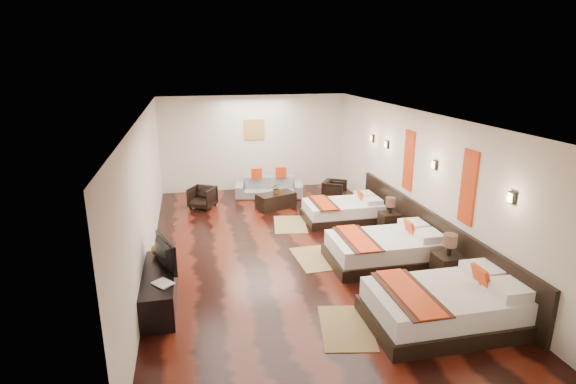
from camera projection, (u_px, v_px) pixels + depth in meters
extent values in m
cube|color=black|center=(289.00, 249.00, 9.48)|extent=(5.50, 9.50, 0.01)
cube|color=white|center=(289.00, 114.00, 8.69)|extent=(5.50, 9.50, 0.01)
cube|color=silver|center=(254.00, 143.00, 13.53)|extent=(5.50, 0.01, 2.80)
cube|color=silver|center=(146.00, 193.00, 8.52)|extent=(0.01, 9.50, 2.80)
cube|color=silver|center=(415.00, 177.00, 9.65)|extent=(0.01, 9.50, 2.80)
cube|color=black|center=(428.00, 233.00, 9.16)|extent=(0.08, 6.60, 0.90)
cube|color=black|center=(444.00, 317.00, 6.79)|extent=(2.30, 1.42, 0.24)
cube|color=white|center=(446.00, 300.00, 6.71)|extent=(2.19, 1.31, 0.33)
cube|color=red|center=(481.00, 278.00, 6.74)|extent=(0.17, 0.35, 0.35)
cube|color=#38190F|center=(409.00, 293.00, 6.53)|extent=(0.60, 1.44, 0.02)
cube|color=red|center=(409.00, 292.00, 6.53)|extent=(0.42, 1.44, 0.02)
cube|color=black|center=(384.00, 257.00, 8.84)|extent=(2.15, 1.33, 0.23)
cube|color=white|center=(384.00, 244.00, 8.77)|extent=(2.05, 1.23, 0.31)
cube|color=red|center=(410.00, 229.00, 8.79)|extent=(0.16, 0.33, 0.33)
cube|color=#38190F|center=(357.00, 239.00, 8.60)|extent=(0.56, 1.35, 0.02)
cube|color=red|center=(357.00, 238.00, 8.60)|extent=(0.39, 1.35, 0.02)
cube|color=black|center=(342.00, 216.00, 11.14)|extent=(1.89, 1.17, 0.20)
cube|color=white|center=(343.00, 207.00, 11.08)|extent=(1.80, 1.08, 0.27)
cube|color=red|center=(361.00, 197.00, 11.10)|extent=(0.14, 0.29, 0.29)
cube|color=#38190F|center=(323.00, 203.00, 10.94)|extent=(0.49, 1.19, 0.02)
cube|color=red|center=(323.00, 202.00, 10.93)|extent=(0.34, 1.19, 0.02)
cube|color=black|center=(447.00, 268.00, 8.06)|extent=(0.45, 0.45, 0.50)
cylinder|color=black|center=(449.00, 250.00, 7.96)|extent=(0.08, 0.08, 0.20)
cylinder|color=#3F2619|center=(450.00, 240.00, 7.91)|extent=(0.24, 0.24, 0.22)
cube|color=black|center=(389.00, 223.00, 10.34)|extent=(0.42, 0.42, 0.46)
cylinder|color=black|center=(390.00, 209.00, 10.25)|extent=(0.07, 0.07, 0.19)
cylinder|color=#3F2619|center=(391.00, 202.00, 10.20)|extent=(0.22, 0.22, 0.20)
cube|color=#947C4B|center=(346.00, 327.00, 6.72)|extent=(0.97, 1.32, 0.01)
cube|color=#947C4B|center=(315.00, 258.00, 9.04)|extent=(0.81, 1.24, 0.01)
cube|color=#947C4B|center=(290.00, 224.00, 10.87)|extent=(0.93, 1.30, 0.01)
cube|color=black|center=(160.00, 288.00, 7.31)|extent=(0.50, 1.80, 0.55)
imported|color=black|center=(161.00, 254.00, 7.30)|extent=(0.42, 0.86, 0.50)
imported|color=black|center=(156.00, 286.00, 6.76)|extent=(0.38, 0.39, 0.03)
imported|color=brown|center=(160.00, 247.00, 7.82)|extent=(0.32, 0.32, 0.31)
imported|color=gray|center=(269.00, 187.00, 13.00)|extent=(2.00, 1.07, 0.55)
imported|color=black|center=(202.00, 197.00, 12.03)|extent=(0.84, 0.85, 0.57)
imported|color=black|center=(335.00, 190.00, 12.72)|extent=(0.83, 0.82, 0.55)
cube|color=black|center=(276.00, 201.00, 12.04)|extent=(1.11, 0.83, 0.40)
imported|color=#2B6220|center=(276.00, 188.00, 11.90)|extent=(0.31, 0.29, 0.30)
cube|color=#D86014|center=(468.00, 187.00, 7.78)|extent=(0.04, 0.40, 1.30)
cube|color=#D86014|center=(409.00, 160.00, 9.84)|extent=(0.04, 0.40, 1.30)
cube|color=black|center=(512.00, 198.00, 6.70)|extent=(0.06, 0.12, 0.18)
cube|color=#FFD18C|center=(510.00, 198.00, 6.70)|extent=(0.02, 0.10, 0.14)
cube|color=black|center=(435.00, 165.00, 8.76)|extent=(0.06, 0.12, 0.18)
cube|color=#FFD18C|center=(433.00, 165.00, 8.76)|extent=(0.02, 0.10, 0.14)
cube|color=black|center=(387.00, 144.00, 10.82)|extent=(0.06, 0.12, 0.18)
cube|color=#FFD18C|center=(386.00, 145.00, 10.82)|extent=(0.02, 0.10, 0.14)
cube|color=black|center=(372.00, 138.00, 11.67)|extent=(0.06, 0.12, 0.18)
cube|color=#FFD18C|center=(371.00, 138.00, 11.66)|extent=(0.02, 0.10, 0.14)
cube|color=#AD873F|center=(254.00, 130.00, 13.40)|extent=(0.60, 0.04, 0.60)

